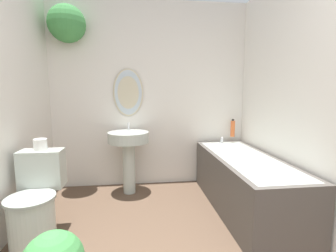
% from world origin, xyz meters
% --- Properties ---
extents(wall_back, '(2.65, 0.43, 2.40)m').
position_xyz_m(wall_back, '(-0.18, 2.71, 1.35)').
color(wall_back, silver).
rests_on(wall_back, ground_plane).
extents(wall_right, '(0.06, 2.83, 2.40)m').
position_xyz_m(wall_right, '(1.29, 1.35, 1.20)').
color(wall_right, silver).
rests_on(wall_right, ground_plane).
extents(toilet, '(0.37, 0.55, 0.74)m').
position_xyz_m(toilet, '(-1.02, 1.49, 0.33)').
color(toilet, '#B2BCB2').
rests_on(toilet, ground_plane).
extents(pedestal_sink, '(0.49, 0.49, 0.86)m').
position_xyz_m(pedestal_sink, '(-0.29, 2.42, 0.58)').
color(pedestal_sink, '#B2BCB2').
rests_on(pedestal_sink, ground_plane).
extents(bathtub, '(0.62, 1.66, 0.65)m').
position_xyz_m(bathtub, '(0.93, 1.83, 0.30)').
color(bathtub, '#4C4742').
rests_on(bathtub, ground_plane).
extents(shampoo_bottle, '(0.06, 0.06, 0.24)m').
position_xyz_m(shampoo_bottle, '(1.09, 2.59, 0.76)').
color(shampoo_bottle, '#DB6633').
rests_on(shampoo_bottle, bathtub).
extents(toilet_paper_roll, '(0.11, 0.11, 0.10)m').
position_xyz_m(toilet_paper_roll, '(-1.02, 1.67, 0.79)').
color(toilet_paper_roll, white).
rests_on(toilet_paper_roll, toilet).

